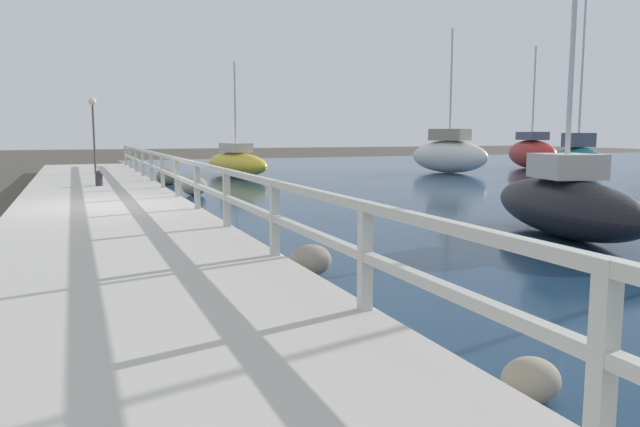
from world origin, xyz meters
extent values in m
plane|color=#4C473D|center=(0.00, 0.00, 0.00)|extent=(120.00, 120.00, 0.00)
cube|color=beige|center=(0.00, 0.00, 0.18)|extent=(3.53, 36.00, 0.36)
cube|color=beige|center=(1.67, -11.22, 0.81)|extent=(0.10, 0.10, 0.91)
cube|color=beige|center=(1.67, -8.72, 0.81)|extent=(0.10, 0.10, 0.91)
cube|color=beige|center=(1.67, -6.23, 0.81)|extent=(0.10, 0.10, 0.91)
cube|color=beige|center=(1.67, -3.74, 0.81)|extent=(0.10, 0.10, 0.91)
cube|color=beige|center=(1.67, -1.25, 0.81)|extent=(0.10, 0.10, 0.91)
cube|color=beige|center=(1.67, 1.25, 0.81)|extent=(0.10, 0.10, 0.91)
cube|color=beige|center=(1.67, 3.74, 0.81)|extent=(0.10, 0.10, 0.91)
cube|color=beige|center=(1.67, 6.23, 0.81)|extent=(0.10, 0.10, 0.91)
cube|color=beige|center=(1.67, 8.72, 0.81)|extent=(0.10, 0.10, 0.91)
cube|color=beige|center=(1.67, 11.22, 0.81)|extent=(0.10, 0.10, 0.91)
cube|color=beige|center=(1.67, 13.71, 0.81)|extent=(0.10, 0.10, 0.91)
cube|color=beige|center=(1.67, 16.20, 0.81)|extent=(0.10, 0.10, 0.91)
cube|color=beige|center=(1.67, 0.00, 1.22)|extent=(0.09, 32.50, 0.08)
cube|color=beige|center=(1.67, 0.00, 0.81)|extent=(0.09, 32.50, 0.08)
ellipsoid|color=gray|center=(2.28, -10.04, 0.15)|extent=(0.41, 0.37, 0.31)
ellipsoid|color=gray|center=(2.71, 4.91, 0.28)|extent=(0.74, 0.67, 0.56)
ellipsoid|color=gray|center=(2.64, 9.37, 0.27)|extent=(0.73, 0.65, 0.54)
ellipsoid|color=gray|center=(2.23, -5.97, 0.20)|extent=(0.54, 0.49, 0.41)
ellipsoid|color=slate|center=(2.52, 9.18, 0.28)|extent=(0.75, 0.67, 0.56)
cylinder|color=#333338|center=(0.10, 5.03, 0.51)|extent=(0.19, 0.19, 0.30)
sphere|color=#333338|center=(0.10, 5.03, 0.69)|extent=(0.18, 0.18, 0.18)
cylinder|color=#514C47|center=(0.19, 10.45, 1.57)|extent=(0.07, 0.07, 2.43)
sphere|color=beige|center=(0.19, 10.45, 2.92)|extent=(0.27, 0.27, 0.27)
ellipsoid|color=white|center=(15.44, 11.08, 0.74)|extent=(2.94, 4.11, 1.46)
cube|color=#9E937F|center=(15.44, 11.08, 1.73)|extent=(1.62, 1.93, 0.52)
cylinder|color=silver|center=(15.44, 11.08, 3.96)|extent=(0.09, 0.09, 4.97)
ellipsoid|color=gold|center=(5.84, 12.44, 0.51)|extent=(2.24, 5.14, 1.00)
cube|color=beige|center=(5.84, 12.44, 1.20)|extent=(1.16, 1.67, 0.38)
cylinder|color=silver|center=(5.84, 12.44, 2.87)|extent=(0.09, 0.09, 3.73)
ellipsoid|color=#1E707A|center=(19.43, 7.41, 0.61)|extent=(2.21, 3.45, 1.21)
cube|color=#4C566B|center=(19.43, 7.41, 1.52)|extent=(1.25, 1.12, 0.59)
cylinder|color=silver|center=(19.43, 7.41, 4.43)|extent=(0.09, 0.09, 6.42)
ellipsoid|color=red|center=(21.20, 12.39, 0.73)|extent=(2.89, 5.51, 1.45)
cube|color=#4C566B|center=(21.20, 12.39, 1.66)|extent=(1.52, 2.31, 0.41)
cylinder|color=silver|center=(21.20, 12.39, 3.79)|extent=(0.09, 0.09, 4.66)
ellipsoid|color=black|center=(7.47, -4.74, 0.52)|extent=(2.40, 4.71, 1.02)
cube|color=beige|center=(7.47, -4.74, 1.24)|extent=(1.19, 1.35, 0.43)
cylinder|color=silver|center=(7.47, -4.74, 3.80)|extent=(0.09, 0.09, 5.55)
camera|label=1|loc=(-0.53, -13.28, 1.82)|focal=35.00mm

